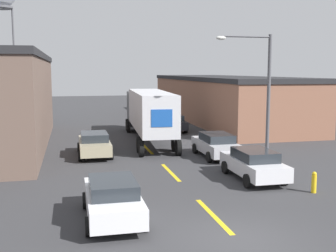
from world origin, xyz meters
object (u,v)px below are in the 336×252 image
object	(u,v)px
semi_truck	(148,110)
parked_car_right_near	(254,164)
parked_car_left_near	(113,198)
parked_car_left_far	(94,144)
parked_car_right_far	(172,122)
fire_hydrant	(314,182)
street_lamp	(261,88)
parked_car_right_mid	(216,145)

from	to	relation	value
semi_truck	parked_car_right_near	distance (m)	13.18
parked_car_left_near	parked_car_left_far	size ratio (longest dim) A/B	1.00
parked_car_right_far	fire_hydrant	size ratio (longest dim) A/B	4.82
parked_car_left_near	street_lamp	distance (m)	12.30
parked_car_right_far	street_lamp	bearing A→B (deg)	-82.77
parked_car_right_near	fire_hydrant	world-z (taller)	parked_car_right_near
parked_car_left_far	parked_car_right_mid	bearing A→B (deg)	-15.67
parked_car_right_far	street_lamp	world-z (taller)	street_lamp
parked_car_right_near	parked_car_left_near	xyz separation A→B (m)	(-7.41, -4.17, 0.00)
parked_car_right_far	street_lamp	distance (m)	14.79
parked_car_right_near	parked_car_right_far	world-z (taller)	same
street_lamp	fire_hydrant	xyz separation A→B (m)	(-0.18, -5.93, -3.94)
parked_car_left_far	street_lamp	bearing A→B (deg)	-26.02
parked_car_right_mid	parked_car_right_far	xyz separation A→B (m)	(0.00, 11.81, 0.00)
parked_car_right_near	fire_hydrant	distance (m)	3.25
semi_truck	fire_hydrant	bearing A→B (deg)	-70.03
parked_car_right_mid	parked_car_left_near	bearing A→B (deg)	-127.31
parked_car_right_mid	parked_car_right_near	world-z (taller)	same
parked_car_left_near	fire_hydrant	world-z (taller)	parked_car_left_near
street_lamp	parked_car_left_far	bearing A→B (deg)	153.98
parked_car_right_far	fire_hydrant	xyz separation A→B (m)	(1.62, -20.16, -0.32)
parked_car_right_mid	fire_hydrant	world-z (taller)	parked_car_right_mid
semi_truck	street_lamp	size ratio (longest dim) A/B	1.89
parked_car_right_mid	parked_car_left_far	world-z (taller)	same
parked_car_right_near	fire_hydrant	size ratio (longest dim) A/B	4.82
parked_car_right_mid	fire_hydrant	distance (m)	8.51
semi_truck	parked_car_right_near	world-z (taller)	semi_truck
parked_car_right_near	parked_car_right_far	distance (m)	17.35
parked_car_left_far	fire_hydrant	size ratio (longest dim) A/B	4.82
parked_car_right_near	parked_car_left_near	size ratio (longest dim) A/B	1.00
parked_car_right_near	parked_car_left_far	xyz separation A→B (m)	(-7.41, 7.62, 0.00)
parked_car_right_mid	fire_hydrant	xyz separation A→B (m)	(1.62, -8.35, -0.32)
parked_car_left_near	parked_car_right_far	distance (m)	22.76
parked_car_right_mid	parked_car_right_far	world-z (taller)	same
parked_car_right_near	parked_car_left_far	size ratio (longest dim) A/B	1.00
semi_truck	parked_car_right_far	world-z (taller)	semi_truck
street_lamp	fire_hydrant	distance (m)	7.12
parked_car_right_mid	parked_car_left_near	size ratio (longest dim) A/B	1.00
parked_car_right_mid	fire_hydrant	size ratio (longest dim) A/B	4.82
parked_car_left_near	parked_car_left_far	distance (m)	11.80
parked_car_right_mid	parked_car_right_near	distance (m)	5.55
semi_truck	parked_car_left_near	world-z (taller)	semi_truck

